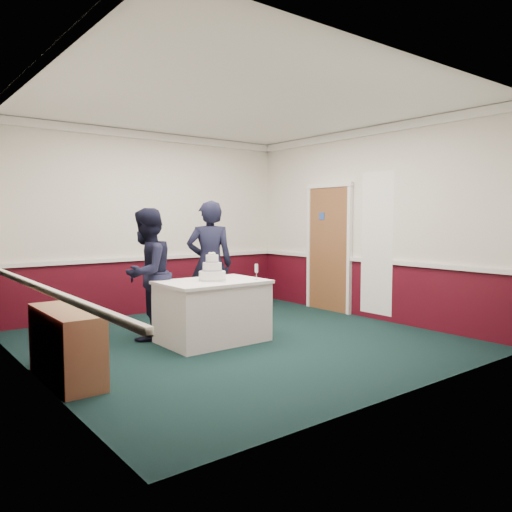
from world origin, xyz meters
TOP-DOWN VIEW (x-y plane):
  - ground at (0.00, 0.00)m, footprint 5.00×5.00m
  - room_shell at (0.08, 0.61)m, footprint 5.00×5.00m
  - sideboard at (-2.28, -0.24)m, footprint 0.41×1.20m
  - cake_table at (-0.30, 0.19)m, footprint 1.32×0.92m
  - wedding_cake at (-0.30, 0.19)m, footprint 0.35×0.35m
  - cake_knife at (-0.33, -0.01)m, footprint 0.07×0.22m
  - champagne_flute at (0.20, -0.09)m, footprint 0.05×0.05m
  - person_man at (-0.90, 0.83)m, footprint 1.06×1.01m
  - person_woman at (0.17, 1.00)m, footprint 0.80×0.71m

SIDE VIEW (x-z plane):
  - ground at x=0.00m, z-range 0.00..0.00m
  - sideboard at x=-2.28m, z-range 0.00..0.70m
  - cake_table at x=-0.30m, z-range 0.01..0.80m
  - cake_knife at x=-0.33m, z-range 0.79..0.79m
  - person_man at x=-0.90m, z-range 0.00..1.72m
  - wedding_cake at x=-0.30m, z-range 0.72..1.08m
  - person_woman at x=0.17m, z-range 0.00..1.84m
  - champagne_flute at x=0.20m, z-range 0.83..1.03m
  - room_shell at x=0.08m, z-range 0.47..3.47m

